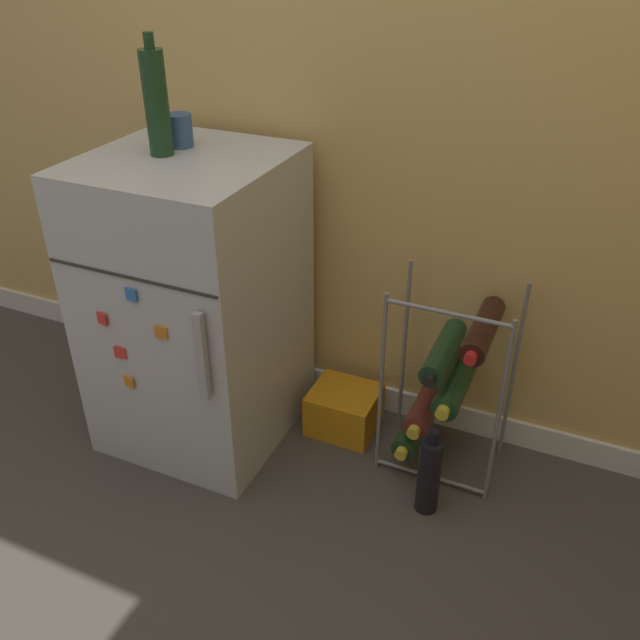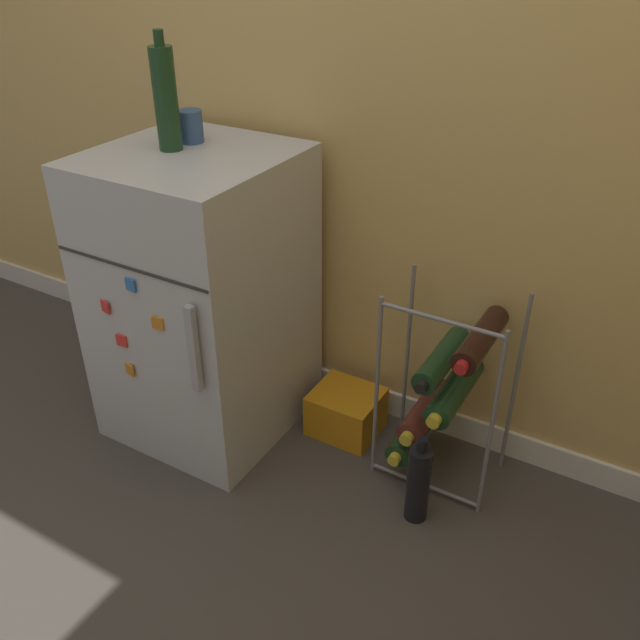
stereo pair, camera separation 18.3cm
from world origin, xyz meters
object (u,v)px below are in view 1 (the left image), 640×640
Objects in this scene: mini_fridge at (197,304)px; fridge_top_bottle at (156,102)px; fridge_top_cup at (180,130)px; loose_bottle_floor at (429,475)px; wine_rack at (444,382)px; soda_box at (344,410)px.

mini_fridge is 0.59m from fridge_top_bottle.
loose_bottle_floor is at bearing -11.16° from fridge_top_cup.
fridge_top_bottle is (-0.80, -0.13, 0.75)m from wine_rack.
wine_rack is 1.11m from fridge_top_bottle.
wine_rack is 2.14× the size of loose_bottle_floor.
fridge_top_cup is at bearing 86.93° from fridge_top_bottle.
mini_fridge is 0.51m from fridge_top_cup.
fridge_top_cup reaches higher than soda_box.
loose_bottle_floor is at bearing -5.69° from mini_fridge.
fridge_top_cup is (-0.06, 0.09, 0.50)m from mini_fridge.
soda_box is at bearing 175.81° from wine_rack.
soda_box is at bearing 146.38° from loose_bottle_floor.
fridge_top_cup is at bearing 123.14° from mini_fridge.
mini_fridge is 4.25× the size of soda_box.
wine_rack is at bearing 10.03° from mini_fridge.
mini_fridge is 3.19× the size of loose_bottle_floor.
wine_rack is 0.27m from loose_bottle_floor.
mini_fridge is at bearing -56.86° from fridge_top_cup.
soda_box is at bearing 17.34° from fridge_top_bottle.
mini_fridge is 0.84m from loose_bottle_floor.
soda_box is 2.38× the size of fridge_top_cup.
soda_box is 0.75× the size of loose_bottle_floor.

